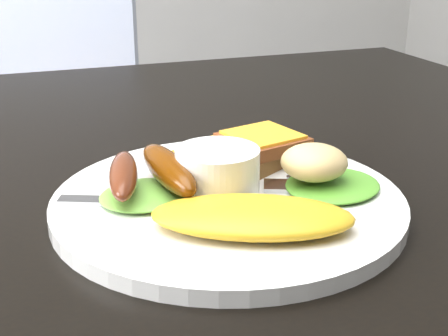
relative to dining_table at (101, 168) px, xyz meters
name	(u,v)px	position (x,y,z in m)	size (l,w,h in m)	color
dining_table	(101,168)	(0.00, 0.00, 0.00)	(1.20, 0.80, 0.04)	black
dining_chair	(73,165)	(0.04, 0.78, -0.28)	(0.40, 0.40, 0.05)	tan
plate	(228,203)	(0.07, -0.18, 0.03)	(0.28, 0.28, 0.01)	white
lettuce_left	(145,195)	(0.01, -0.16, 0.04)	(0.07, 0.07, 0.01)	#549D26
lettuce_right	(332,185)	(0.16, -0.20, 0.04)	(0.08, 0.07, 0.01)	#379420
omelette	(252,217)	(0.07, -0.24, 0.04)	(0.14, 0.07, 0.02)	orange
sausage_a	(123,175)	(0.00, -0.16, 0.05)	(0.02, 0.09, 0.02)	brown
sausage_b	(168,169)	(0.03, -0.16, 0.05)	(0.03, 0.11, 0.03)	#5D2902
ramekin	(217,172)	(0.07, -0.17, 0.05)	(0.07, 0.07, 0.04)	white
toast_a	(229,160)	(0.10, -0.12, 0.04)	(0.08, 0.08, 0.01)	brown
toast_b	(263,142)	(0.13, -0.12, 0.05)	(0.06, 0.06, 0.01)	brown
potato_salad	(314,162)	(0.14, -0.19, 0.06)	(0.05, 0.05, 0.03)	beige
fork	(165,203)	(0.02, -0.18, 0.03)	(0.17, 0.01, 0.00)	#ADAFB7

